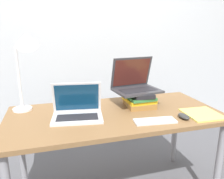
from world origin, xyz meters
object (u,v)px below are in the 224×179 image
at_px(book_stack, 139,99).
at_px(notepad, 202,114).
at_px(laptop_left, 77,111).
at_px(laptop_on_books, 135,84).
at_px(wireless_keyboard, 155,121).
at_px(desk_lamp, 25,49).
at_px(mouse, 184,116).

bearing_deg(book_stack, notepad, -40.57).
xyz_separation_m(laptop_left, laptop_on_books, (0.49, 0.15, 0.12)).
bearing_deg(notepad, wireless_keyboard, -176.77).
bearing_deg(laptop_left, desk_lamp, 145.08).
relative_size(laptop_on_books, wireless_keyboard, 1.33).
height_order(notepad, desk_lamp, desk_lamp).
xyz_separation_m(laptop_left, book_stack, (0.51, 0.11, 0.01)).
xyz_separation_m(laptop_left, mouse, (0.70, -0.22, -0.03)).
bearing_deg(mouse, book_stack, 120.09).
xyz_separation_m(laptop_on_books, desk_lamp, (-0.80, 0.07, 0.29)).
relative_size(book_stack, notepad, 0.99).
height_order(laptop_left, book_stack, laptop_left).
bearing_deg(mouse, laptop_left, 162.35).
height_order(wireless_keyboard, notepad, wireless_keyboard).
bearing_deg(wireless_keyboard, desk_lamp, 151.04).
bearing_deg(book_stack, mouse, -59.91).
xyz_separation_m(wireless_keyboard, notepad, (0.38, 0.02, -0.00)).
distance_m(book_stack, notepad, 0.48).
distance_m(laptop_on_books, notepad, 0.54).
height_order(mouse, notepad, mouse).
bearing_deg(laptop_left, mouse, -17.65).
relative_size(mouse, desk_lamp, 0.17).
distance_m(laptop_left, notepad, 0.89).
relative_size(book_stack, wireless_keyboard, 0.90).
height_order(mouse, desk_lamp, desk_lamp).
relative_size(laptop_on_books, desk_lamp, 0.62).
bearing_deg(wireless_keyboard, laptop_on_books, 89.68).
relative_size(wireless_keyboard, notepad, 1.10).
distance_m(book_stack, wireless_keyboard, 0.33).
distance_m(wireless_keyboard, notepad, 0.39).
bearing_deg(laptop_on_books, wireless_keyboard, -90.32).
xyz_separation_m(laptop_left, notepad, (0.87, -0.20, -0.04)).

